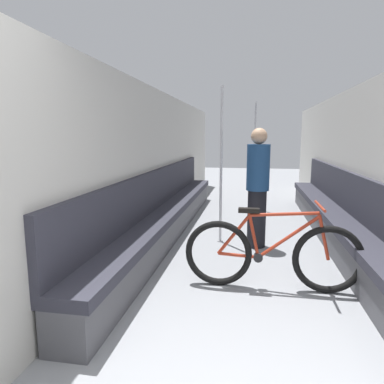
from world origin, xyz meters
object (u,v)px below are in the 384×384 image
Objects in this scene: grab_pole_far at (254,158)px; passenger_standing at (258,187)px; bicycle at (272,255)px; grab_pole_near at (221,168)px; bench_seat_row_right at (338,221)px; bench_seat_row_left at (168,214)px.

grab_pole_far reaches higher than passenger_standing.
bicycle is at bearing 152.09° from passenger_standing.
grab_pole_near is at bearing 94.95° from bicycle.
bicycle is 1.71m from grab_pole_near.
bench_seat_row_right is 1.78m from grab_pole_near.
bicycle is (-0.99, -1.63, 0.02)m from bench_seat_row_right.
passenger_standing is (1.31, -0.32, 0.49)m from bench_seat_row_left.
grab_pole_near is 1.00× the size of grab_pole_far.
grab_pole_far is (0.46, 2.37, 0.00)m from grab_pole_near.
bench_seat_row_right is 3.80× the size of passenger_standing.
passenger_standing is at bearing -13.88° from bench_seat_row_left.
bench_seat_row_left is at bearing 180.00° from bench_seat_row_right.
bench_seat_row_left is 2.43m from bench_seat_row_right.
passenger_standing is (-0.13, 1.31, 0.47)m from bicycle.
grab_pole_far reaches higher than bicycle.
bench_seat_row_left is at bearing 166.36° from grab_pole_near.
bench_seat_row_left is at bearing 42.53° from passenger_standing.
grab_pole_near is (0.82, -0.20, 0.72)m from bench_seat_row_left.
passenger_standing is at bearing -89.17° from grab_pole_far.
grab_pole_near reaches higher than bench_seat_row_left.
grab_pole_near is at bearing -173.01° from bench_seat_row_right.
grab_pole_near is 1.35× the size of passenger_standing.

